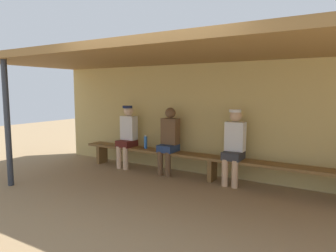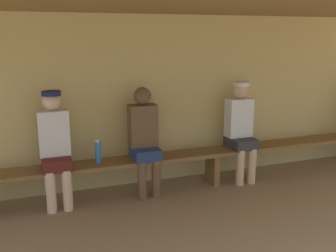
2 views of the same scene
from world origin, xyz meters
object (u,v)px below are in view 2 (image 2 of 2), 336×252
(bench, at_px, (213,155))
(water_bottle_clear, at_px, (98,152))
(player_leftmost, at_px, (55,144))
(player_middle, at_px, (144,137))
(player_rightmost, at_px, (241,127))

(bench, distance_m, water_bottle_clear, 1.53)
(player_leftmost, bearing_deg, water_bottle_clear, 0.22)
(bench, relative_size, player_leftmost, 4.46)
(bench, distance_m, player_middle, 1.00)
(bench, distance_m, player_rightmost, 0.54)
(bench, xyz_separation_m, player_rightmost, (0.41, 0.00, 0.36))
(bench, relative_size, water_bottle_clear, 21.23)
(player_middle, relative_size, water_bottle_clear, 4.72)
(player_leftmost, bearing_deg, player_middle, -0.03)
(player_leftmost, bearing_deg, bench, -0.10)
(player_leftmost, height_order, water_bottle_clear, player_leftmost)
(player_middle, bearing_deg, water_bottle_clear, 179.76)
(player_middle, xyz_separation_m, water_bottle_clear, (-0.57, 0.00, -0.13))
(player_rightmost, height_order, water_bottle_clear, player_rightmost)
(bench, height_order, player_leftmost, player_leftmost)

